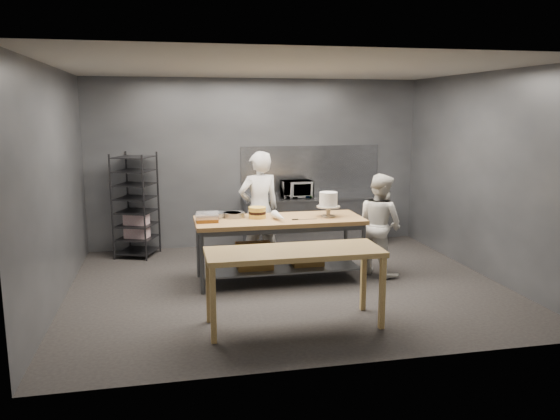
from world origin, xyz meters
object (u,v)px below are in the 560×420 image
object	(u,v)px
chef_behind	(259,209)
frosted_cake_stand	(328,201)
layer_cake	(257,213)
speed_rack	(136,206)
work_table	(278,242)
near_counter	(294,257)
chef_right	(380,224)
microwave	(297,189)

from	to	relation	value
chef_behind	frosted_cake_stand	xyz separation A→B (m)	(0.88, -0.82, 0.24)
layer_cake	speed_rack	bearing A→B (deg)	135.69
work_table	near_counter	xyz separation A→B (m)	(-0.17, -1.69, 0.24)
chef_right	microwave	distance (m)	2.09
chef_right	frosted_cake_stand	bearing A→B (deg)	67.91
chef_right	frosted_cake_stand	size ratio (longest dim) A/B	4.23
speed_rack	microwave	world-z (taller)	speed_rack
speed_rack	chef_behind	size ratio (longest dim) A/B	0.96
chef_right	layer_cake	world-z (taller)	chef_right
layer_cake	microwave	bearing A→B (deg)	60.62
near_counter	chef_behind	xyz separation A→B (m)	(0.02, 2.49, 0.10)
near_counter	speed_rack	size ratio (longest dim) A/B	1.14
microwave	frosted_cake_stand	world-z (taller)	frosted_cake_stand
near_counter	chef_right	world-z (taller)	chef_right
chef_behind	layer_cake	bearing A→B (deg)	66.62
frosted_cake_stand	chef_right	bearing A→B (deg)	2.09
work_table	frosted_cake_stand	bearing A→B (deg)	-2.10
near_counter	layer_cake	xyz separation A→B (m)	(-0.12, 1.78, 0.19)
chef_right	microwave	bearing A→B (deg)	-0.88
chef_behind	layer_cake	world-z (taller)	chef_behind
near_counter	speed_rack	distance (m)	4.00
work_table	microwave	world-z (taller)	microwave
microwave	frosted_cake_stand	distance (m)	1.94
work_table	layer_cake	size ratio (longest dim) A/B	9.64
chef_behind	frosted_cake_stand	bearing A→B (deg)	125.31
work_table	microwave	xyz separation A→B (m)	(0.74, 1.91, 0.48)
near_counter	frosted_cake_stand	xyz separation A→B (m)	(0.90, 1.67, 0.34)
speed_rack	chef_right	world-z (taller)	speed_rack
frosted_cake_stand	speed_rack	bearing A→B (deg)	146.54
speed_rack	microwave	distance (m)	2.81
work_table	microwave	distance (m)	2.10
work_table	layer_cake	distance (m)	0.52
near_counter	frosted_cake_stand	bearing A→B (deg)	61.57
microwave	layer_cake	size ratio (longest dim) A/B	2.18
work_table	frosted_cake_stand	distance (m)	0.94
near_counter	microwave	world-z (taller)	microwave
microwave	frosted_cake_stand	bearing A→B (deg)	-89.95
microwave	chef_behind	bearing A→B (deg)	-128.23
speed_rack	frosted_cake_stand	distance (m)	3.38
layer_cake	work_table	bearing A→B (deg)	-17.23
microwave	layer_cake	distance (m)	2.09
chef_right	work_table	bearing A→B (deg)	65.92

